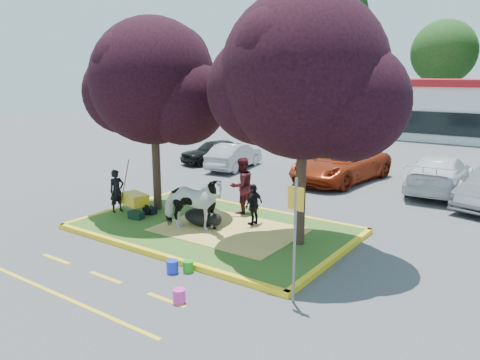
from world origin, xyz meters
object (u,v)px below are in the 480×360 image
Objects in this scene: wheelbarrow at (135,199)px; bucket_green at (188,266)px; sign_post at (295,226)px; bucket_blue at (172,267)px; cow at (193,204)px; car_silver at (234,156)px; handler at (117,191)px; calf at (201,217)px; car_black at (214,151)px; bucket_pink at (179,296)px.

wheelbarrow reaches higher than bucket_green.
bucket_blue is at bearing -166.61° from sign_post.
cow reaches higher than car_silver.
bucket_blue is at bearing -136.62° from bucket_green.
wheelbarrow is 0.44× the size of car_silver.
sign_post reaches higher than handler.
calf is at bearing 123.61° from bucket_green.
cow reaches higher than bucket_blue.
car_silver reaches higher than car_black.
bucket_green is 0.39m from bucket_blue.
cow is at bearing 120.05° from bucket_blue.
bucket_pink is at bearing -137.79° from sign_post.
handler reaches higher than car_black.
bucket_green is 14.51m from car_black.
sign_post is at bearing 6.55° from bucket_blue.
car_black is at bearing -28.04° from car_silver.
handler is at bearing 90.57° from car_silver.
bucket_pink is at bearing -55.70° from bucket_green.
calf is 3.29m from bucket_blue.
bucket_pink is at bearing -106.73° from handler.
handler is at bearing 153.27° from bucket_blue.
cow is 6.55× the size of bucket_pink.
wheelbarrow reaches higher than calf.
bucket_blue is (1.49, -2.92, -0.26)m from calf.
cow is at bearing -84.38° from calf.
handler reaches higher than bucket_blue.
car_black is at bearing 125.54° from bucket_green.
bucket_blue is 13.10m from car_silver.
calf is at bearing 123.84° from bucket_pink.
bucket_blue is at bearing -18.00° from wheelbarrow.
sign_post reaches higher than bucket_pink.
wheelbarrow is at bearing 145.28° from bucket_pink.
wheelbarrow is 5.55× the size of bucket_blue.
car_black is (-8.43, 11.80, 0.50)m from bucket_green.
bucket_pink is 1.58m from bucket_blue.
cow is at bearing 8.37° from wheelbarrow.
car_black is at bearing 124.04° from bucket_blue.
cow is at bearing 126.62° from bucket_pink.
calf is 0.33× the size of car_black.
cow is 1.59× the size of calf.
calf is 4.12× the size of bucket_pink.
bucket_green is at bearing -13.84° from wheelbarrow.
handler is 0.83× the size of wheelbarrow.
handler is at bearing -139.34° from wheelbarrow.
wheelbarrow reaches higher than bucket_pink.
calf is 3.20m from bucket_green.
handler is (-3.34, -0.49, 0.46)m from calf.
cow reaches higher than car_black.
bucket_pink is at bearing 112.04° from car_silver.
car_silver reaches higher than bucket_blue.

